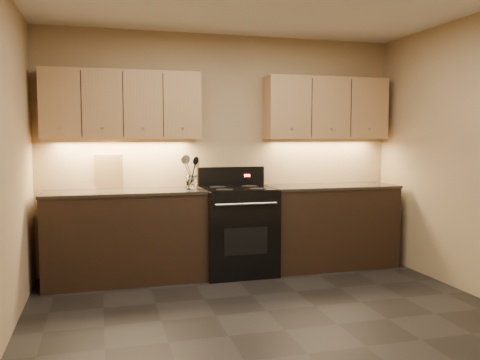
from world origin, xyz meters
name	(u,v)px	position (x,y,z in m)	size (l,w,h in m)	color
floor	(285,330)	(0.00, 0.00, 0.00)	(4.00, 4.00, 0.00)	black
wall_back	(223,153)	(0.00, 2.00, 1.30)	(4.00, 0.04, 2.60)	tan
counter_left	(126,236)	(-1.10, 1.70, 0.47)	(1.62, 0.62, 0.93)	black
counter_right	(330,226)	(1.18, 1.70, 0.47)	(1.46, 0.62, 0.93)	black
stove	(237,229)	(0.08, 1.68, 0.48)	(0.76, 0.68, 1.14)	black
upper_cab_left	(122,105)	(-1.10, 1.85, 1.80)	(1.60, 0.30, 0.70)	tan
upper_cab_right	(326,108)	(1.18, 1.85, 1.80)	(1.44, 0.30, 0.70)	tan
outlet_plate	(104,171)	(-1.30, 1.99, 1.12)	(0.09, 0.01, 0.12)	#B2B5BA
utensil_crock	(192,183)	(-0.42, 1.67, 1.00)	(0.15, 0.15, 0.14)	white
cutting_board	(109,171)	(-1.25, 1.96, 1.11)	(0.29, 0.02, 0.37)	tan
wooden_spoon	(190,173)	(-0.44, 1.66, 1.10)	(0.06, 0.06, 0.30)	tan
black_spoon	(190,171)	(-0.43, 1.69, 1.11)	(0.06, 0.06, 0.34)	black
steel_spatula	(194,171)	(-0.39, 1.68, 1.12)	(0.08, 0.08, 0.34)	silver
steel_skimmer	(195,172)	(-0.38, 1.67, 1.11)	(0.09, 0.09, 0.33)	silver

